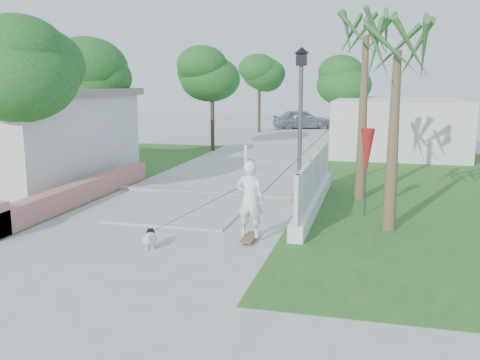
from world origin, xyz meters
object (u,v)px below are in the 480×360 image
(street_lamp, at_px, (300,120))
(skateboarder, at_px, (210,207))
(patio_umbrella, at_px, (367,152))
(parked_car, at_px, (302,119))
(dog, at_px, (150,238))
(bollard, at_px, (246,158))

(street_lamp, bearing_deg, skateboarder, -107.13)
(street_lamp, height_order, patio_umbrella, street_lamp)
(patio_umbrella, distance_m, parked_car, 25.06)
(street_lamp, xyz_separation_m, parked_car, (-3.18, 23.52, -1.71))
(street_lamp, distance_m, parked_car, 23.79)
(skateboarder, height_order, dog, skateboarder)
(street_lamp, height_order, dog, street_lamp)
(bollard, distance_m, dog, 9.56)
(bollard, relative_size, patio_umbrella, 0.47)
(skateboarder, xyz_separation_m, parked_car, (-1.85, 27.84, -0.08))
(bollard, relative_size, parked_car, 0.26)
(street_lamp, bearing_deg, parked_car, 97.70)
(bollard, height_order, parked_car, parked_car)
(skateboarder, distance_m, parked_car, 27.90)
(dog, bearing_deg, patio_umbrella, 24.56)
(parked_car, bearing_deg, skateboarder, 163.42)
(patio_umbrella, bearing_deg, street_lamp, 152.24)
(street_lamp, xyz_separation_m, patio_umbrella, (1.90, -1.00, -0.74))
(patio_umbrella, bearing_deg, skateboarder, -134.21)
(skateboarder, relative_size, parked_car, 0.53)
(patio_umbrella, bearing_deg, bollard, 129.91)
(dog, bearing_deg, street_lamp, 45.72)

